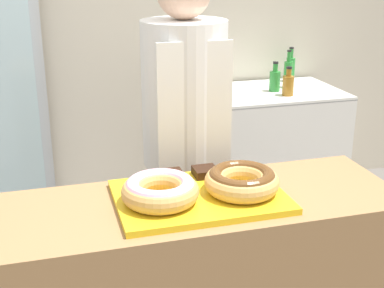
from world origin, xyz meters
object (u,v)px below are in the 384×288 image
at_px(brownie_back_right, 205,172).
at_px(chest_freezer, 268,148).
at_px(baker_person, 185,144).
at_px(donut_light_glaze, 160,190).
at_px(brownie_back_left, 171,176).
at_px(bottle_amber, 288,84).
at_px(bottle_green_b_b, 290,68).
at_px(donut_chocolate_glaze, 242,180).
at_px(bottle_green_b, 288,73).
at_px(serving_tray, 200,197).
at_px(bottle_green, 275,80).

height_order(brownie_back_right, chest_freezer, brownie_back_right).
bearing_deg(baker_person, donut_light_glaze, -112.55).
relative_size(brownie_back_left, baker_person, 0.05).
bearing_deg(bottle_amber, brownie_back_left, -129.46).
xyz_separation_m(brownie_back_left, baker_person, (0.17, 0.42, -0.03)).
bearing_deg(brownie_back_left, chest_freezer, 54.82).
distance_m(chest_freezer, bottle_green_b_b, 0.64).
bearing_deg(donut_chocolate_glaze, bottle_green_b, 59.99).
bearing_deg(brownie_back_right, brownie_back_left, 180.00).
height_order(donut_light_glaze, donut_chocolate_glaze, same).
relative_size(serving_tray, baker_person, 0.34).
xyz_separation_m(donut_light_glaze, brownie_back_right, (0.22, 0.18, -0.03)).
relative_size(baker_person, bottle_amber, 9.05).
bearing_deg(chest_freezer, baker_person, -129.25).
bearing_deg(donut_light_glaze, brownie_back_left, 65.70).
xyz_separation_m(brownie_back_right, bottle_green_b, (1.13, 1.63, -0.01)).
bearing_deg(baker_person, brownie_back_right, -94.34).
distance_m(serving_tray, bottle_green_b, 2.15).
bearing_deg(bottle_amber, donut_light_glaze, -127.99).
relative_size(donut_chocolate_glaze, chest_freezer, 0.28).
xyz_separation_m(serving_tray, baker_person, (0.10, 0.58, -0.01)).
xyz_separation_m(serving_tray, donut_light_glaze, (-0.15, -0.03, 0.06)).
height_order(donut_chocolate_glaze, bottle_green, bottle_green).
xyz_separation_m(baker_person, bottle_green_b, (1.10, 1.21, 0.03)).
distance_m(brownie_back_left, brownie_back_right, 0.14).
height_order(brownie_back_left, chest_freezer, brownie_back_left).
distance_m(serving_tray, donut_light_glaze, 0.16).
bearing_deg(bottle_green_b, brownie_back_right, -124.68).
relative_size(bottle_green_b, bottle_amber, 1.37).
distance_m(donut_light_glaze, chest_freezer, 2.21).
bearing_deg(brownie_back_left, donut_light_glaze, -114.30).
height_order(chest_freezer, bottle_green_b, bottle_green_b).
distance_m(donut_chocolate_glaze, bottle_green_b, 2.10).
xyz_separation_m(brownie_back_left, bottle_green, (1.13, 1.56, -0.03)).
bearing_deg(donut_light_glaze, serving_tray, 10.33).
bearing_deg(bottle_green_b_b, baker_person, -130.83).
bearing_deg(serving_tray, chest_freezer, 58.92).
distance_m(bottle_green, bottle_green_b_b, 0.36).
distance_m(donut_light_glaze, baker_person, 0.66).
relative_size(serving_tray, donut_light_glaze, 2.22).
distance_m(brownie_back_right, bottle_amber, 1.75).
distance_m(brownie_back_right, chest_freezer, 1.94).
xyz_separation_m(brownie_back_left, brownie_back_right, (0.14, 0.00, 0.00)).
relative_size(donut_light_glaze, bottle_green_b, 1.00).
xyz_separation_m(donut_chocolate_glaze, bottle_green_b_b, (1.16, 2.00, -0.04)).
height_order(bottle_green_b, bottle_amber, bottle_green_b).
xyz_separation_m(brownie_back_right, baker_person, (0.03, 0.42, -0.03)).
relative_size(serving_tray, bottle_green_b, 2.22).
bearing_deg(baker_person, bottle_green, 49.70).
height_order(donut_chocolate_glaze, brownie_back_left, donut_chocolate_glaze).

